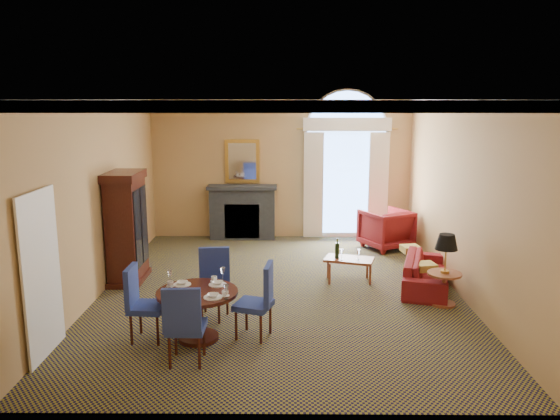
{
  "coord_description": "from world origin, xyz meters",
  "views": [
    {
      "loc": [
        0.08,
        -8.87,
        3.21
      ],
      "look_at": [
        0.0,
        0.5,
        1.3
      ],
      "focal_mm": 35.0,
      "sensor_mm": 36.0,
      "label": 1
    }
  ],
  "objects_px": {
    "dining_table": "(198,303)",
    "armchair": "(386,229)",
    "side_table": "(445,260)",
    "sofa": "(427,272)",
    "coffee_table": "(348,259)",
    "armoire": "(127,229)"
  },
  "relations": [
    {
      "from": "dining_table",
      "to": "coffee_table",
      "type": "bearing_deg",
      "value": 46.49
    },
    {
      "from": "sofa",
      "to": "armchair",
      "type": "relative_size",
      "value": 1.94
    },
    {
      "from": "armoire",
      "to": "dining_table",
      "type": "bearing_deg",
      "value": -56.32
    },
    {
      "from": "armchair",
      "to": "side_table",
      "type": "distance_m",
      "value": 3.4
    },
    {
      "from": "coffee_table",
      "to": "side_table",
      "type": "bearing_deg",
      "value": -22.13
    },
    {
      "from": "dining_table",
      "to": "armchair",
      "type": "relative_size",
      "value": 1.16
    },
    {
      "from": "sofa",
      "to": "armchair",
      "type": "height_order",
      "value": "armchair"
    },
    {
      "from": "dining_table",
      "to": "side_table",
      "type": "bearing_deg",
      "value": 19.39
    },
    {
      "from": "armchair",
      "to": "coffee_table",
      "type": "bearing_deg",
      "value": 36.12
    },
    {
      "from": "armoire",
      "to": "armchair",
      "type": "height_order",
      "value": "armoire"
    },
    {
      "from": "dining_table",
      "to": "sofa",
      "type": "distance_m",
      "value": 4.23
    },
    {
      "from": "sofa",
      "to": "coffee_table",
      "type": "relative_size",
      "value": 1.94
    },
    {
      "from": "armoire",
      "to": "sofa",
      "type": "xyz_separation_m",
      "value": [
        5.27,
        -0.3,
        -0.68
      ]
    },
    {
      "from": "dining_table",
      "to": "armchair",
      "type": "distance_m",
      "value": 5.76
    },
    {
      "from": "dining_table",
      "to": "sofa",
      "type": "xyz_separation_m",
      "value": [
        3.64,
        2.14,
        -0.25
      ]
    },
    {
      "from": "dining_table",
      "to": "coffee_table",
      "type": "relative_size",
      "value": 1.16
    },
    {
      "from": "sofa",
      "to": "side_table",
      "type": "bearing_deg",
      "value": -160.11
    },
    {
      "from": "armchair",
      "to": "sofa",
      "type": "bearing_deg",
      "value": 67.66
    },
    {
      "from": "coffee_table",
      "to": "side_table",
      "type": "distance_m",
      "value": 1.82
    },
    {
      "from": "dining_table",
      "to": "coffee_table",
      "type": "height_order",
      "value": "dining_table"
    },
    {
      "from": "armchair",
      "to": "side_table",
      "type": "xyz_separation_m",
      "value": [
        0.31,
        -3.37,
        0.3
      ]
    },
    {
      "from": "side_table",
      "to": "armchair",
      "type": "bearing_deg",
      "value": 95.2
    }
  ]
}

